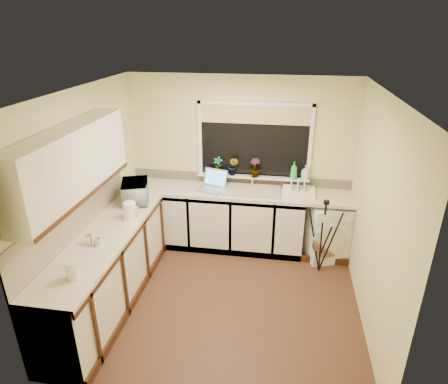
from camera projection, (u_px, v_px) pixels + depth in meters
The scene contains 33 objects.
floor at pixel (223, 296), 4.73m from camera, with size 3.20×3.20×0.00m, color #4F2F1F.
ceiling at pixel (223, 92), 3.76m from camera, with size 3.20×3.20×0.00m, color white.
wall_back at pixel (240, 162), 5.60m from camera, with size 3.20×3.20×0.00m, color beige.
wall_front at pixel (191, 292), 2.89m from camera, with size 3.20×3.20×0.00m, color beige.
wall_left at pixel (87, 196), 4.48m from camera, with size 3.00×3.00×0.00m, color beige.
wall_right at pixel (375, 217), 4.01m from camera, with size 3.00×3.00×0.00m, color beige.
base_cabinet_back at pixel (215, 218), 5.70m from camera, with size 2.55×0.60×0.86m, color silver.
base_cabinet_left at pixel (108, 271), 4.48m from camera, with size 0.54×2.40×0.86m, color silver.
worktop_back at pixel (237, 192), 5.47m from camera, with size 3.20×0.60×0.04m, color beige.
worktop_left at pixel (104, 237), 4.30m from camera, with size 0.60×2.40×0.04m, color beige.
upper_cabinet at pixel (72, 163), 3.82m from camera, with size 0.28×1.90×0.70m, color silver.
splashback_left at pixel (76, 216), 4.24m from camera, with size 0.02×2.40×0.45m, color beige.
splashback_back at pixel (239, 178), 5.69m from camera, with size 3.20×0.02×0.14m, color beige.
window_glass at pixel (254, 141), 5.43m from camera, with size 1.50×0.02×1.00m, color black.
window_blind at pixel (255, 115), 5.26m from camera, with size 1.50×0.02×0.25m, color tan.
windowsill at pixel (253, 177), 5.59m from camera, with size 1.60×0.14×0.03m, color white.
sink at pixel (251, 191), 5.43m from camera, with size 0.82×0.46×0.03m, color tan.
faucet at pixel (252, 179), 5.55m from camera, with size 0.03×0.03×0.24m, color silver.
washing_machine at pixel (328, 230), 5.43m from camera, with size 0.57×0.55×0.81m, color white.
laptop at pixel (212, 184), 5.51m from camera, with size 0.45×0.44×0.25m.
kettle at pixel (130, 211), 4.63m from camera, with size 0.16×0.16×0.20m, color white.
dish_rack at pixel (299, 192), 5.34m from camera, with size 0.44×0.33×0.07m, color white.
tripod at pixel (322, 237), 5.03m from camera, with size 0.50×0.50×1.03m, color black, non-canonical shape.
glass_jug at pixel (72, 270), 3.54m from camera, with size 0.12×0.12×0.17m, color silver.
steel_jar at pixel (89, 239), 4.12m from camera, with size 0.07×0.07×0.10m, color white.
microwave at pixel (135, 192), 5.08m from camera, with size 0.49×0.33×0.27m, color white.
plant_a at pixel (218, 166), 5.58m from camera, with size 0.14×0.09×0.26m, color #999999.
plant_b at pixel (233, 166), 5.54m from camera, with size 0.15×0.12×0.27m, color #999999.
plant_c at pixel (255, 168), 5.49m from camera, with size 0.15×0.15×0.27m, color #999999.
soap_bottle_green at pixel (294, 170), 5.42m from camera, with size 0.10×0.10×0.25m, color green.
soap_bottle_clear at pixel (306, 172), 5.42m from camera, with size 0.09×0.09×0.20m, color #999999.
cup_back at pixel (308, 189), 5.39m from camera, with size 0.11×0.11×0.09m, color white.
cup_left at pixel (97, 242), 4.09m from camera, with size 0.09×0.09×0.08m, color beige.
Camera 1 is at (0.62, -3.78, 3.06)m, focal length 31.05 mm.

